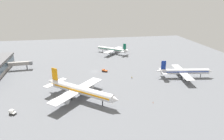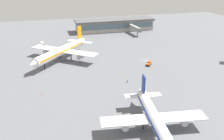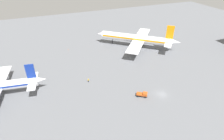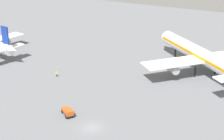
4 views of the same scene
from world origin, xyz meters
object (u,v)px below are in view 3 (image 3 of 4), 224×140
at_px(pushback_tractor, 143,94).
at_px(safety_cone_near_gate, 68,49).
at_px(airplane_taxiing, 137,39).
at_px(baggage_tug, 171,33).
at_px(ground_crew_worker, 88,80).

distance_m(pushback_tractor, safety_cone_near_gate, 60.16).
bearing_deg(pushback_tractor, airplane_taxiing, 99.89).
height_order(airplane_taxiing, baggage_tug, airplane_taxiing).
distance_m(airplane_taxiing, pushback_tractor, 49.36).
xyz_separation_m(baggage_tug, ground_crew_worker, (-37.01, 73.65, -0.31)).
distance_m(ground_crew_worker, safety_cone_near_gate, 38.36).
height_order(baggage_tug, safety_cone_near_gate, baggage_tug).
bearing_deg(safety_cone_near_gate, ground_crew_worker, -176.93).
xyz_separation_m(airplane_taxiing, pushback_tractor, (-44.42, 20.98, -4.82)).
relative_size(baggage_tug, ground_crew_worker, 2.24).
xyz_separation_m(airplane_taxiing, ground_crew_worker, (-25.95, 38.78, -4.94)).
distance_m(airplane_taxiing, safety_cone_near_gate, 43.02).
distance_m(baggage_tug, safety_cone_near_gate, 75.72).
height_order(ground_crew_worker, safety_cone_near_gate, ground_crew_worker).
bearing_deg(ground_crew_worker, baggage_tug, -52.40).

